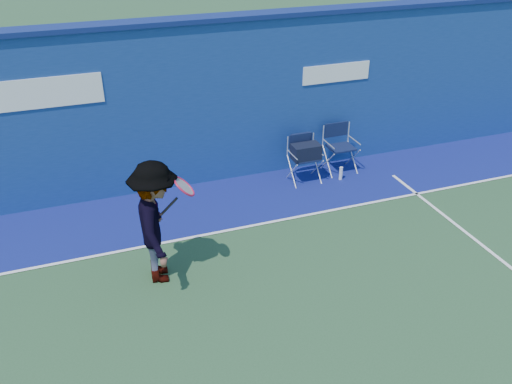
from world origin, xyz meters
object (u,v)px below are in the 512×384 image
object	(u,v)px
directors_chair_right	(340,157)
tennis_player	(156,223)
directors_chair_left	(305,163)
water_bottle	(341,173)

from	to	relation	value
directors_chair_right	tennis_player	bearing A→B (deg)	-151.37
directors_chair_right	tennis_player	distance (m)	4.65
directors_chair_left	tennis_player	size ratio (longest dim) A/B	0.49
directors_chair_left	water_bottle	size ratio (longest dim) A/B	3.38
directors_chair_left	directors_chair_right	xyz separation A→B (m)	(0.85, 0.16, -0.09)
water_bottle	tennis_player	distance (m)	4.38
water_bottle	directors_chair_right	bearing A→B (deg)	67.13
water_bottle	tennis_player	size ratio (longest dim) A/B	0.15
directors_chair_right	water_bottle	size ratio (longest dim) A/B	3.53
directors_chair_right	water_bottle	distance (m)	0.43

